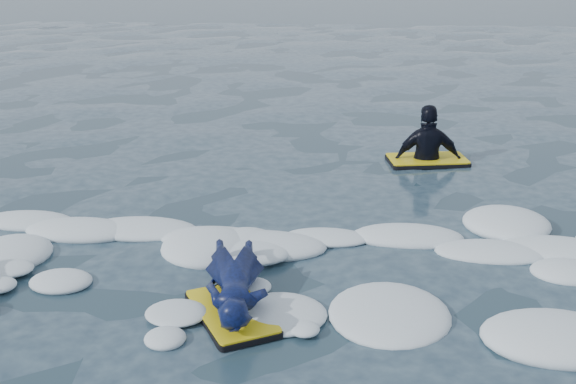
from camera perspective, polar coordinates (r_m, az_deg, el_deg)
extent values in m
plane|color=#172A38|center=(6.82, -9.12, -8.64)|extent=(120.00, 120.00, 0.00)
cube|color=black|center=(6.50, -4.47, -9.60)|extent=(1.01, 1.20, 0.05)
cube|color=yellow|center=(6.48, -4.47, -9.32)|extent=(0.98, 1.17, 0.02)
imported|color=navy|center=(6.62, -4.16, -7.08)|extent=(0.82, 1.64, 0.38)
cube|color=black|center=(10.83, 10.95, 2.43)|extent=(1.25, 0.83, 0.06)
cube|color=yellow|center=(10.82, 10.96, 2.63)|extent=(1.22, 0.80, 0.02)
imported|color=black|center=(10.84, 10.94, 2.30)|extent=(1.04, 0.50, 1.73)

